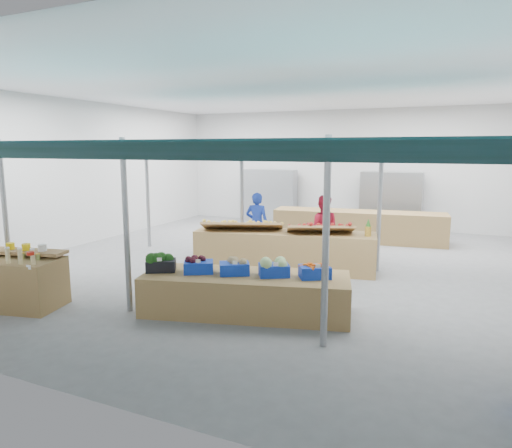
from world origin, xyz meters
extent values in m
plane|color=slate|center=(0.00, 0.00, 0.00)|extent=(13.00, 13.00, 0.00)
plane|color=silver|center=(0.00, 0.00, 4.20)|extent=(13.00, 13.00, 0.00)
plane|color=silver|center=(0.00, 6.50, 2.10)|extent=(12.00, 0.00, 12.00)
plane|color=silver|center=(-6.00, 0.00, 2.10)|extent=(0.00, 13.00, 13.00)
cylinder|color=gray|center=(-4.00, -4.00, 1.50)|extent=(0.10, 0.10, 3.00)
cylinder|color=gray|center=(-4.00, 0.50, 1.50)|extent=(0.10, 0.10, 3.00)
cylinder|color=gray|center=(-1.00, -4.00, 1.50)|extent=(0.10, 0.10, 3.00)
cylinder|color=gray|center=(-1.00, 0.50, 1.50)|extent=(0.10, 0.10, 3.00)
cylinder|color=gray|center=(2.50, -4.00, 1.50)|extent=(0.10, 0.10, 3.00)
cylinder|color=gray|center=(2.50, 0.50, 1.50)|extent=(0.10, 0.10, 3.00)
cylinder|color=gray|center=(0.75, -4.00, 2.85)|extent=(10.00, 0.06, 0.06)
cylinder|color=gray|center=(0.75, 0.50, 2.85)|extent=(10.00, 0.06, 0.06)
cube|color=black|center=(0.75, -4.65, 2.78)|extent=(9.50, 1.28, 0.30)
cube|color=black|center=(0.75, -3.35, 2.78)|extent=(9.50, 1.28, 0.30)
cube|color=black|center=(0.75, -0.15, 2.78)|extent=(9.50, 1.28, 0.30)
cube|color=black|center=(0.75, 1.15, 2.78)|extent=(9.50, 1.28, 0.30)
cube|color=#B23F33|center=(-2.50, 6.00, 1.00)|extent=(2.00, 0.50, 2.00)
cube|color=#B23F33|center=(2.00, 6.00, 1.00)|extent=(2.00, 0.50, 2.00)
cube|color=olive|center=(-3.17, -4.72, 0.44)|extent=(2.13, 1.29, 0.88)
cube|color=#997247|center=(-3.23, -4.45, 0.96)|extent=(2.02, 0.81, 0.06)
cube|color=olive|center=(0.91, -3.26, 0.34)|extent=(3.70, 2.04, 0.68)
cube|color=olive|center=(0.48, -0.26, 0.45)|extent=(4.30, 1.75, 0.90)
cube|color=olive|center=(1.37, 3.80, 0.46)|extent=(5.23, 1.62, 0.93)
imported|color=#18319C|center=(-0.72, 0.84, 0.84)|extent=(0.67, 0.51, 1.67)
imported|color=#A4142B|center=(1.08, 0.84, 0.84)|extent=(0.92, 0.77, 1.67)
cube|color=black|center=(-0.56, -3.66, 0.78)|extent=(0.61, 0.55, 0.20)
cube|color=white|center=(-0.45, -3.85, 0.94)|extent=(0.07, 0.05, 0.06)
cube|color=#1034B5|center=(0.10, -3.48, 0.78)|extent=(0.61, 0.55, 0.20)
cube|color=white|center=(0.21, -3.67, 0.94)|extent=(0.07, 0.05, 0.06)
cube|color=#1034B5|center=(0.72, -3.32, 0.78)|extent=(0.61, 0.55, 0.20)
cube|color=white|center=(0.83, -3.51, 0.94)|extent=(0.07, 0.05, 0.06)
cube|color=#1034B5|center=(1.38, -3.14, 0.78)|extent=(0.61, 0.55, 0.20)
cube|color=white|center=(1.49, -3.33, 0.94)|extent=(0.07, 0.05, 0.06)
cube|color=#1034B5|center=(2.04, -2.96, 0.78)|extent=(0.61, 0.55, 0.20)
cube|color=white|center=(2.15, -3.15, 0.94)|extent=(0.07, 0.05, 0.06)
sphere|color=brown|center=(-0.67, -3.81, 0.92)|extent=(0.09, 0.09, 0.09)
sphere|color=brown|center=(-0.72, -3.83, 0.96)|extent=(0.06, 0.06, 0.06)
cylinder|color=#B91A0C|center=(-2.26, -4.90, 1.10)|extent=(0.12, 0.12, 0.05)
cube|color=white|center=(-2.26, -4.96, 0.88)|extent=(0.10, 0.01, 0.07)
cube|color=#997247|center=(-0.48, -0.54, 1.02)|extent=(2.02, 1.32, 0.26)
cube|color=#997247|center=(1.33, -0.20, 1.02)|extent=(1.64, 1.18, 0.26)
cylinder|color=#8C6019|center=(2.36, -0.01, 1.01)|extent=(0.14, 0.14, 0.22)
cone|color=#26661E|center=(2.36, -0.01, 1.20)|extent=(0.12, 0.12, 0.18)
camera|label=1|loc=(4.17, -10.07, 2.81)|focal=32.00mm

